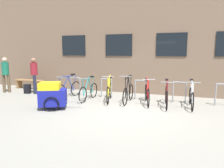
# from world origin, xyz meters

# --- Properties ---
(ground_plane) EXTENTS (42.00, 42.00, 0.00)m
(ground_plane) POSITION_xyz_m (0.00, 0.00, 0.00)
(ground_plane) COLOR gray
(storefront_building) EXTENTS (28.00, 6.40, 6.47)m
(storefront_building) POSITION_xyz_m (0.00, 6.38, 3.23)
(storefront_building) COLOR #7A604C
(storefront_building) RESTS_ON ground
(bike_rack) EXTENTS (6.52, 0.05, 0.83)m
(bike_rack) POSITION_xyz_m (0.14, 1.90, 0.50)
(bike_rack) COLOR gray
(bike_rack) RESTS_ON ground
(bicycle_teal) EXTENTS (0.44, 1.68, 0.98)m
(bicycle_teal) POSITION_xyz_m (-1.89, 1.24, 0.37)
(bicycle_teal) COLOR black
(bicycle_teal) RESTS_ON ground
(bicycle_maroon) EXTENTS (0.44, 1.74, 0.98)m
(bicycle_maroon) POSITION_xyz_m (1.21, 1.27, 0.38)
(bicycle_maroon) COLOR black
(bicycle_maroon) RESTS_ON ground
(bicycle_black) EXTENTS (0.44, 1.63, 1.11)m
(bicycle_black) POSITION_xyz_m (-0.25, 1.37, 0.38)
(bicycle_black) COLOR black
(bicycle_black) RESTS_ON ground
(bicycle_red) EXTENTS (0.56, 1.73, 1.02)m
(bicycle_red) POSITION_xyz_m (0.48, 1.44, 0.38)
(bicycle_red) COLOR black
(bicycle_red) RESTS_ON ground
(bicycle_blue) EXTENTS (0.48, 1.66, 1.03)m
(bicycle_blue) POSITION_xyz_m (-2.90, 1.36, 0.37)
(bicycle_blue) COLOR black
(bicycle_blue) RESTS_ON ground
(bicycle_yellow) EXTENTS (0.56, 1.76, 1.08)m
(bicycle_yellow) POSITION_xyz_m (-1.03, 1.35, 0.39)
(bicycle_yellow) COLOR black
(bicycle_yellow) RESTS_ON ground
(bicycle_white) EXTENTS (0.44, 1.69, 0.99)m
(bicycle_white) POSITION_xyz_m (2.07, 1.40, 0.37)
(bicycle_white) COLOR black
(bicycle_white) RESTS_ON ground
(bike_trailer) EXTENTS (1.45, 0.92, 0.95)m
(bike_trailer) POSITION_xyz_m (-2.50, -0.40, 0.49)
(bike_trailer) COLOR navy
(bike_trailer) RESTS_ON ground
(wooden_bench) EXTENTS (1.65, 0.40, 0.48)m
(wooden_bench) POSITION_xyz_m (-6.01, 2.60, 0.35)
(wooden_bench) COLOR olive
(wooden_bench) RESTS_ON ground
(person_by_bench) EXTENTS (0.32, 0.32, 1.68)m
(person_by_bench) POSITION_xyz_m (-4.85, 1.61, 0.97)
(person_by_bench) COLOR #1E2338
(person_by_bench) RESTS_ON ground
(person_browsing) EXTENTS (0.32, 0.32, 1.69)m
(person_browsing) POSITION_xyz_m (-6.34, 1.40, 0.98)
(person_browsing) COLOR brown
(person_browsing) RESTS_ON ground
(backpack) EXTENTS (0.29, 0.22, 0.44)m
(backpack) POSITION_xyz_m (-5.21, 1.51, 0.22)
(backpack) COLOR black
(backpack) RESTS_ON ground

